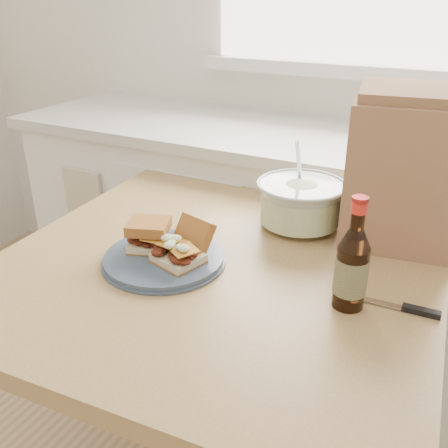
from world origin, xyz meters
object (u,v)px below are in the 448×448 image
at_px(coleslaw_bowl, 300,205).
at_px(beer_bottle, 352,267).
at_px(plate, 164,259).
at_px(paper_bag, 405,177).
at_px(dining_table, 220,301).

relative_size(coleslaw_bowl, beer_bottle, 1.00).
height_order(plate, coleslaw_bowl, coleslaw_bowl).
bearing_deg(beer_bottle, paper_bag, 61.50).
distance_m(coleslaw_bowl, paper_bag, 0.27).
bearing_deg(plate, paper_bag, 37.25).
relative_size(dining_table, coleslaw_bowl, 4.51).
distance_m(plate, coleslaw_bowl, 0.39).
bearing_deg(plate, coleslaw_bowl, 57.50).
distance_m(dining_table, coleslaw_bowl, 0.33).
bearing_deg(beer_bottle, plate, 160.57).
relative_size(plate, paper_bag, 0.79).
xyz_separation_m(coleslaw_bowl, beer_bottle, (0.21, -0.31, 0.03)).
relative_size(plate, beer_bottle, 1.18).
bearing_deg(paper_bag, coleslaw_bowl, 175.47).
height_order(dining_table, paper_bag, paper_bag).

